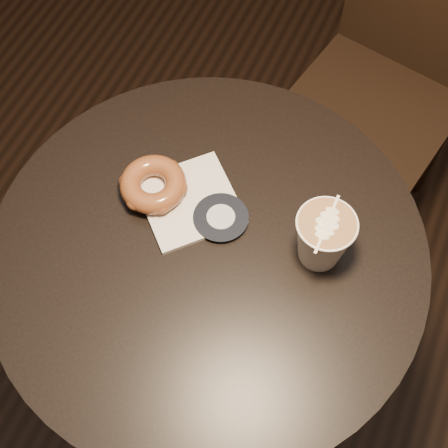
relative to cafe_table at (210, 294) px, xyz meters
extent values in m
plane|color=black|center=(0.00, 0.00, -0.55)|extent=(4.50, 4.50, 0.00)
cylinder|color=black|center=(0.00, 0.00, 0.18)|extent=(0.70, 0.70, 0.03)
cylinder|color=black|center=(0.00, 0.00, -0.18)|extent=(0.07, 0.07, 0.70)
cylinder|color=black|center=(0.00, 0.00, -0.54)|extent=(0.44, 0.44, 0.02)
cube|color=black|center=(0.14, 0.65, -0.12)|extent=(0.45, 0.45, 0.04)
cylinder|color=black|center=(-0.05, 0.52, -0.34)|extent=(0.03, 0.03, 0.43)
cylinder|color=black|center=(0.26, 0.46, -0.34)|extent=(0.03, 0.03, 0.43)
cylinder|color=black|center=(0.02, 0.84, -0.34)|extent=(0.03, 0.03, 0.43)
cylinder|color=black|center=(0.33, 0.77, -0.34)|extent=(0.03, 0.03, 0.43)
cube|color=silver|center=(-0.06, 0.06, 0.20)|extent=(0.21, 0.21, 0.01)
torus|color=brown|center=(-0.12, 0.06, 0.23)|extent=(0.11, 0.11, 0.04)
camera|label=1|loc=(0.20, -0.39, 1.08)|focal=50.00mm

